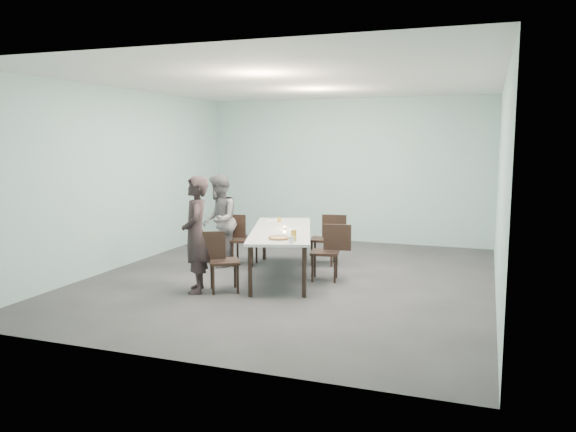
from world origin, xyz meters
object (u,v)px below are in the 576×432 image
(table, at_px, (281,233))
(diner_far, at_px, (219,221))
(chair_far_right, at_px, (328,236))
(water_tumbler, at_px, (291,240))
(tealight, at_px, (285,228))
(chair_near_right, at_px, (330,248))
(side_plate, at_px, (291,234))
(amber_tumbler, at_px, (279,220))
(chair_far_left, at_px, (240,236))
(beer_glass, at_px, (294,235))
(diner_near, at_px, (196,235))
(chair_near_left, at_px, (218,257))
(pizza, at_px, (279,238))

(table, distance_m, diner_far, 1.28)
(chair_far_right, xyz_separation_m, water_tumbler, (0.08, -2.13, 0.29))
(water_tumbler, bearing_deg, table, 116.77)
(tealight, bearing_deg, chair_near_right, -0.82)
(diner_far, height_order, side_plate, diner_far)
(table, distance_m, amber_tumbler, 0.80)
(chair_far_left, bearing_deg, beer_glass, -54.50)
(beer_glass, bearing_deg, table, 119.97)
(chair_far_left, xyz_separation_m, diner_near, (0.15, -1.81, 0.32))
(chair_near_left, bearing_deg, water_tumbler, -26.01)
(chair_far_left, height_order, diner_far, diner_far)
(pizza, height_order, tealight, tealight)
(beer_glass, bearing_deg, chair_far_left, 136.00)
(table, bearing_deg, amber_tumbler, 112.76)
(side_plate, height_order, beer_glass, beer_glass)
(chair_far_right, bearing_deg, diner_near, 54.07)
(chair_near_left, height_order, diner_far, diner_far)
(side_plate, bearing_deg, table, 127.61)
(diner_near, bearing_deg, tealight, 119.92)
(chair_near_right, bearing_deg, side_plate, 24.81)
(chair_far_left, bearing_deg, chair_far_right, 9.94)
(chair_near_right, xyz_separation_m, amber_tumbler, (-1.10, 0.73, 0.29))
(chair_far_left, bearing_deg, water_tumbler, -57.42)
(chair_near_right, height_order, water_tumbler, chair_near_right)
(diner_far, xyz_separation_m, beer_glass, (1.75, -1.19, 0.04))
(chair_near_left, bearing_deg, side_plate, 13.82)
(table, xyz_separation_m, diner_near, (-0.81, -1.28, 0.13))
(chair_near_left, xyz_separation_m, chair_far_right, (0.98, 2.23, 0.00))
(amber_tumbler, bearing_deg, tealight, -63.70)
(chair_near_right, bearing_deg, chair_far_left, -27.47)
(pizza, bearing_deg, tealight, 105.40)
(chair_near_right, distance_m, chair_far_right, 1.11)
(diner_near, relative_size, amber_tumbler, 20.59)
(water_tumbler, relative_size, amber_tumbler, 1.12)
(beer_glass, bearing_deg, chair_far_right, 91.48)
(side_plate, bearing_deg, chair_far_left, 144.09)
(chair_near_right, height_order, chair_far_right, same)
(chair_near_right, bearing_deg, pizza, 49.34)
(beer_glass, relative_size, water_tumbler, 1.67)
(chair_far_right, height_order, pizza, chair_far_right)
(pizza, distance_m, tealight, 0.91)
(pizza, relative_size, tealight, 6.07)
(chair_near_right, relative_size, tealight, 15.54)
(diner_near, distance_m, beer_glass, 1.38)
(amber_tumbler, bearing_deg, side_plate, -61.77)
(beer_glass, height_order, amber_tumbler, beer_glass)
(chair_far_right, bearing_deg, chair_near_left, 58.86)
(diner_near, distance_m, pizza, 1.17)
(chair_far_right, bearing_deg, side_plate, 75.38)
(chair_far_left, distance_m, diner_near, 1.84)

